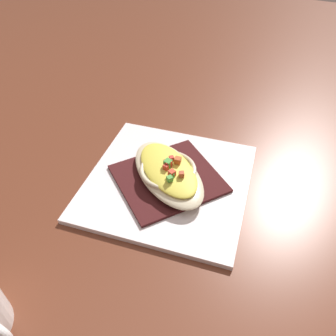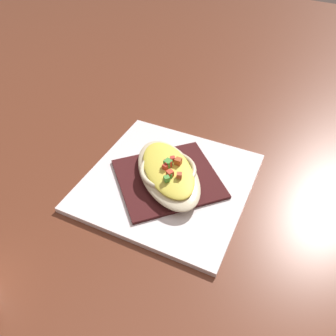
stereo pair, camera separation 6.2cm
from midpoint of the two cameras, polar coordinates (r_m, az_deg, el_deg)
The scene contains 4 objects.
ground_plane at distance 0.65m, azimuth -2.74°, elevation -2.74°, with size 2.60×2.60×0.00m, color brown.
square_plate at distance 0.65m, azimuth -2.75°, elevation -2.42°, with size 0.30×0.30×0.01m, color white.
folded_napkin at distance 0.64m, azimuth -2.78°, elevation -1.90°, with size 0.17×0.18×0.01m, color #411718.
gratin_dish at distance 0.63m, azimuth -2.83°, elevation -0.68°, with size 0.21×0.22×0.04m.
Camera 1 is at (0.42, 0.18, 0.46)m, focal length 36.13 mm.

